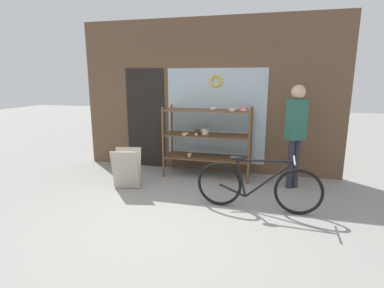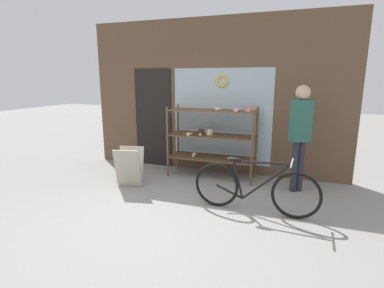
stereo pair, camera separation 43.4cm
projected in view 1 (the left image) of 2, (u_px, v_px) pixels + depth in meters
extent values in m
plane|color=gray|center=(168.00, 221.00, 4.07)|extent=(30.00, 30.00, 0.00)
cube|color=brown|center=(207.00, 97.00, 6.07)|extent=(5.34, 0.08, 3.07)
cube|color=#A3B7C1|center=(216.00, 116.00, 6.06)|extent=(2.01, 0.02, 1.90)
cube|color=black|center=(146.00, 119.00, 6.45)|extent=(0.84, 0.03, 2.10)
torus|color=gold|center=(216.00, 81.00, 5.89)|extent=(0.26, 0.06, 0.26)
cylinder|color=brown|center=(163.00, 143.00, 5.76)|extent=(0.04, 0.04, 1.37)
cylinder|color=brown|center=(249.00, 148.00, 5.36)|extent=(0.04, 0.04, 1.37)
cylinder|color=brown|center=(172.00, 137.00, 6.27)|extent=(0.04, 0.04, 1.37)
cylinder|color=brown|center=(251.00, 141.00, 5.87)|extent=(0.04, 0.04, 1.37)
cube|color=brown|center=(207.00, 157.00, 5.88)|extent=(1.68, 0.59, 0.02)
cube|color=brown|center=(207.00, 135.00, 5.79)|extent=(1.68, 0.59, 0.02)
cube|color=brown|center=(208.00, 110.00, 5.69)|extent=(1.68, 0.59, 0.02)
cylinder|color=#422619|center=(197.00, 132.00, 5.76)|extent=(0.11, 0.11, 0.11)
cube|color=white|center=(196.00, 134.00, 5.71)|extent=(0.05, 0.00, 0.04)
ellipsoid|color=tan|center=(190.00, 154.00, 5.94)|extent=(0.10, 0.09, 0.07)
cube|color=white|center=(189.00, 156.00, 5.89)|extent=(0.05, 0.00, 0.04)
torus|color=beige|center=(213.00, 109.00, 5.76)|extent=(0.13, 0.13, 0.04)
cube|color=white|center=(212.00, 109.00, 5.69)|extent=(0.05, 0.00, 0.04)
torus|color=pink|center=(233.00, 110.00, 5.50)|extent=(0.15, 0.15, 0.05)
cube|color=white|center=(232.00, 110.00, 5.43)|extent=(0.05, 0.00, 0.04)
cylinder|color=beige|center=(205.00, 132.00, 5.82)|extent=(0.14, 0.14, 0.11)
cube|color=white|center=(204.00, 134.00, 5.75)|extent=(0.05, 0.00, 0.04)
cylinder|color=pink|center=(244.00, 108.00, 5.57)|extent=(0.16, 0.16, 0.08)
cube|color=white|center=(244.00, 110.00, 5.50)|extent=(0.05, 0.00, 0.04)
torus|color=#B27A42|center=(185.00, 134.00, 5.76)|extent=(0.16, 0.16, 0.04)
cube|color=white|center=(184.00, 135.00, 5.68)|extent=(0.05, 0.00, 0.04)
torus|color=black|center=(219.00, 184.00, 4.52)|extent=(0.67, 0.07, 0.67)
torus|color=black|center=(298.00, 192.00, 4.20)|extent=(0.67, 0.07, 0.67)
cylinder|color=black|center=(269.00, 180.00, 4.29)|extent=(0.67, 0.06, 0.61)
cylinder|color=black|center=(265.00, 161.00, 4.25)|extent=(0.79, 0.06, 0.07)
cylinder|color=black|center=(241.00, 178.00, 4.40)|extent=(0.17, 0.04, 0.56)
cylinder|color=black|center=(232.00, 190.00, 4.48)|extent=(0.41, 0.05, 0.18)
ellipsoid|color=black|center=(237.00, 158.00, 4.36)|extent=(0.22, 0.10, 0.06)
cylinder|color=#B2B2B7|center=(295.00, 160.00, 4.13)|extent=(0.04, 0.46, 0.02)
cube|color=#B2A893|center=(125.00, 170.00, 5.12)|extent=(0.48, 0.29, 0.70)
cube|color=#B2A893|center=(128.00, 167.00, 5.30)|extent=(0.48, 0.29, 0.70)
cylinder|color=#282833|center=(290.00, 164.00, 5.22)|extent=(0.11, 0.11, 0.87)
cylinder|color=#282833|center=(296.00, 164.00, 5.25)|extent=(0.11, 0.11, 0.87)
cube|color=#285B4C|center=(296.00, 120.00, 5.07)|extent=(0.37, 0.32, 0.69)
sphere|color=tan|center=(298.00, 92.00, 4.97)|extent=(0.24, 0.24, 0.24)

